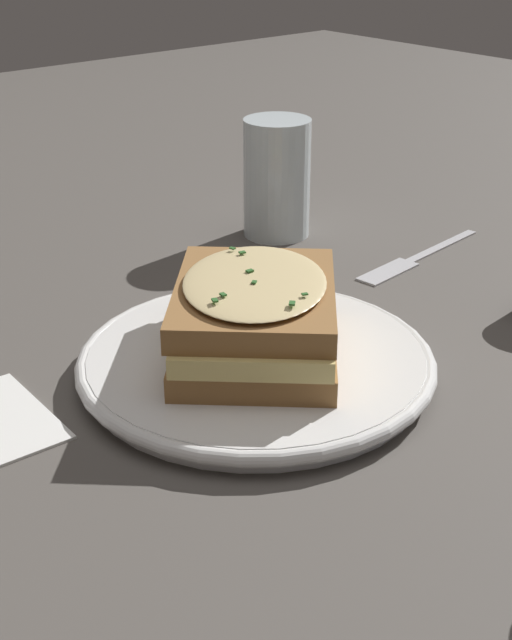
{
  "coord_description": "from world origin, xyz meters",
  "views": [
    {
      "loc": [
        -0.38,
        -0.4,
        0.31
      ],
      "look_at": [
        -0.02,
        0.02,
        0.04
      ],
      "focal_mm": 50.0,
      "sensor_mm": 36.0,
      "label": 1
    }
  ],
  "objects_px": {
    "dinner_plate": "(256,362)",
    "sandwich": "(255,317)",
    "fork": "(409,261)",
    "water_glass": "(277,178)"
  },
  "relations": [
    {
      "from": "sandwich",
      "to": "water_glass",
      "type": "distance_m",
      "value": 0.29
    },
    {
      "from": "dinner_plate",
      "to": "sandwich",
      "type": "height_order",
      "value": "sandwich"
    },
    {
      "from": "water_glass",
      "to": "fork",
      "type": "height_order",
      "value": "water_glass"
    },
    {
      "from": "sandwich",
      "to": "dinner_plate",
      "type": "bearing_deg",
      "value": -118.58
    },
    {
      "from": "water_glass",
      "to": "fork",
      "type": "bearing_deg",
      "value": -72.38
    },
    {
      "from": "dinner_plate",
      "to": "sandwich",
      "type": "distance_m",
      "value": 0.04
    },
    {
      "from": "dinner_plate",
      "to": "fork",
      "type": "bearing_deg",
      "value": 15.66
    },
    {
      "from": "sandwich",
      "to": "fork",
      "type": "height_order",
      "value": "sandwich"
    },
    {
      "from": "sandwich",
      "to": "water_glass",
      "type": "bearing_deg",
      "value": 45.43
    },
    {
      "from": "dinner_plate",
      "to": "fork",
      "type": "height_order",
      "value": "dinner_plate"
    }
  ]
}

